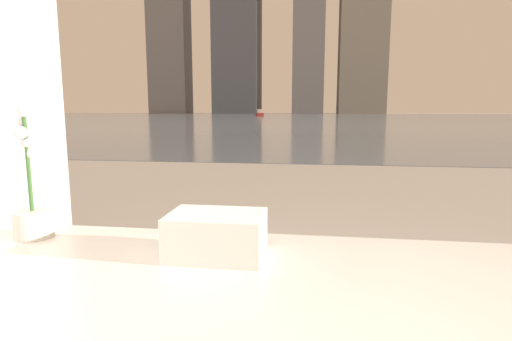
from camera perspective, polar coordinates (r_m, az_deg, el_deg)
potted_orchid at (r=1.43m, az=-29.41°, el=-4.06°), size 0.12×0.12×0.42m
towel_stack at (r=1.11m, az=-5.67°, el=-9.14°), size 0.26×0.18×0.12m
harbor_water at (r=62.19m, az=7.82°, el=7.63°), size 180.00×110.00×0.01m
harbor_boat_1 at (r=65.44m, az=0.51°, el=8.11°), size 1.69×3.17×1.13m
skyline_tower_1 at (r=124.02m, az=-2.72°, el=22.82°), size 12.85×12.33×62.89m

